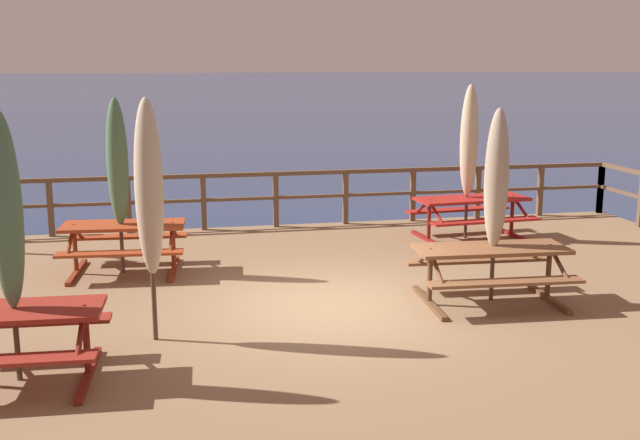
% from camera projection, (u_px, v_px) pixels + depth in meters
% --- Properties ---
extents(ground_plane, '(600.00, 600.00, 0.00)m').
position_uv_depth(ground_plane, '(332.00, 366.00, 10.35)').
color(ground_plane, navy).
extents(wooden_deck, '(14.32, 10.44, 0.87)m').
position_uv_depth(wooden_deck, '(332.00, 336.00, 10.27)').
color(wooden_deck, '#846647').
rests_on(wooden_deck, ground).
extents(railing_waterside_far, '(14.12, 0.10, 1.09)m').
position_uv_depth(railing_waterside_far, '(276.00, 190.00, 14.89)').
color(railing_waterside_far, brown).
rests_on(railing_waterside_far, wooden_deck).
extents(picnic_table_mid_centre, '(1.94, 1.54, 0.78)m').
position_uv_depth(picnic_table_mid_centre, '(124.00, 237.00, 11.65)').
color(picnic_table_mid_centre, '#993819').
rests_on(picnic_table_mid_centre, wooden_deck).
extents(picnic_table_mid_left, '(1.68, 1.49, 0.78)m').
position_uv_depth(picnic_table_mid_left, '(21.00, 329.00, 7.66)').
color(picnic_table_mid_left, maroon).
rests_on(picnic_table_mid_left, wooden_deck).
extents(picnic_table_front_left, '(2.14, 1.56, 0.78)m').
position_uv_depth(picnic_table_front_left, '(472.00, 209.00, 13.90)').
color(picnic_table_front_left, maroon).
rests_on(picnic_table_front_left, wooden_deck).
extents(picnic_table_back_left, '(2.10, 1.52, 0.78)m').
position_uv_depth(picnic_table_back_left, '(490.00, 262.00, 10.19)').
color(picnic_table_back_left, brown).
rests_on(picnic_table_back_left, wooden_deck).
extents(patio_umbrella_tall_front, '(0.32, 0.32, 2.67)m').
position_uv_depth(patio_umbrella_tall_front, '(117.00, 163.00, 11.41)').
color(patio_umbrella_tall_front, '#4C3828').
rests_on(patio_umbrella_tall_front, wooden_deck).
extents(patio_umbrella_short_mid, '(0.32, 0.32, 2.73)m').
position_uv_depth(patio_umbrella_short_mid, '(6.00, 213.00, 7.43)').
color(patio_umbrella_short_mid, '#4C3828').
rests_on(patio_umbrella_short_mid, wooden_deck).
extents(patio_umbrella_short_back, '(0.32, 0.32, 2.79)m').
position_uv_depth(patio_umbrella_short_back, '(469.00, 142.00, 13.71)').
color(patio_umbrella_short_back, '#4C3828').
rests_on(patio_umbrella_short_back, wooden_deck).
extents(patio_umbrella_short_front, '(0.32, 0.32, 2.60)m').
position_uv_depth(patio_umbrella_short_front, '(496.00, 180.00, 10.06)').
color(patio_umbrella_short_front, '#4C3828').
rests_on(patio_umbrella_short_front, wooden_deck).
extents(patio_umbrella_tall_mid_left, '(0.32, 0.32, 2.80)m').
position_uv_depth(patio_umbrella_tall_mid_left, '(149.00, 189.00, 8.56)').
color(patio_umbrella_tall_mid_left, '#4C3828').
rests_on(patio_umbrella_tall_mid_left, wooden_deck).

